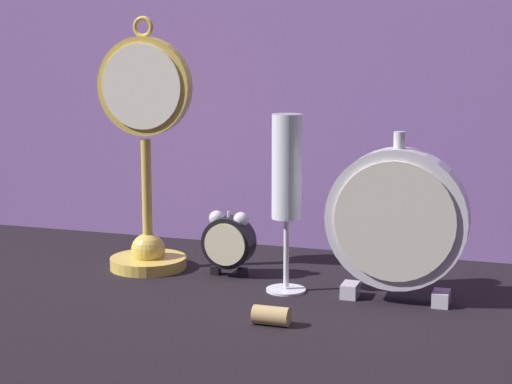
% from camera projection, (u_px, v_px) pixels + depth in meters
% --- Properties ---
extents(ground_plane, '(4.00, 4.00, 0.00)m').
position_uv_depth(ground_plane, '(235.00, 307.00, 1.04)').
color(ground_plane, black).
extents(fabric_backdrop_drape, '(1.42, 0.01, 0.60)m').
position_uv_depth(fabric_backdrop_drape, '(307.00, 56.00, 1.29)').
color(fabric_backdrop_drape, '#8460A8').
rests_on(fabric_backdrop_drape, ground_plane).
extents(pocket_watch_on_stand, '(0.14, 0.11, 0.35)m').
position_uv_depth(pocket_watch_on_stand, '(146.00, 164.00, 1.19)').
color(pocket_watch_on_stand, gold).
rests_on(pocket_watch_on_stand, ground_plane).
extents(alarm_clock_twin_bell, '(0.07, 0.03, 0.09)m').
position_uv_depth(alarm_clock_twin_bell, '(229.00, 240.00, 1.17)').
color(alarm_clock_twin_bell, black).
rests_on(alarm_clock_twin_bell, ground_plane).
extents(mantel_clock_silver, '(0.17, 0.04, 0.21)m').
position_uv_depth(mantel_clock_silver, '(397.00, 220.00, 1.04)').
color(mantel_clock_silver, silver).
rests_on(mantel_clock_silver, ground_plane).
extents(champagne_flute, '(0.05, 0.05, 0.23)m').
position_uv_depth(champagne_flute, '(287.00, 180.00, 1.08)').
color(champagne_flute, silver).
rests_on(champagne_flute, ground_plane).
extents(wine_cork, '(0.04, 0.02, 0.02)m').
position_uv_depth(wine_cork, '(271.00, 316.00, 0.97)').
color(wine_cork, tan).
rests_on(wine_cork, ground_plane).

